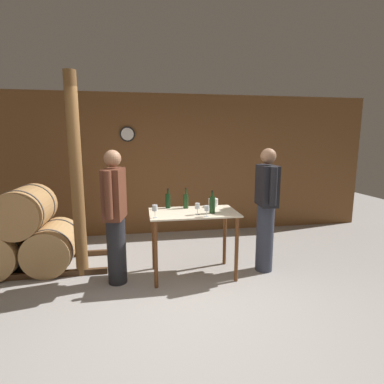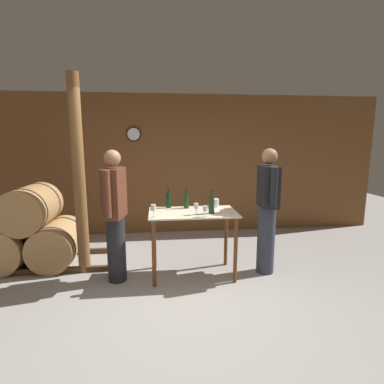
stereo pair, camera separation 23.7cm
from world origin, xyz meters
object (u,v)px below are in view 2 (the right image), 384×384
object	(u,v)px
person_visitor_with_scarf	(267,208)
person_host	(115,213)
wine_bottle_far_left	(169,200)
wine_glass_near_left	(153,208)
wine_bottle_center	(211,205)
ice_bucket	(214,203)
wine_glass_near_center	(196,206)
wine_bottle_left	(186,200)
wooden_post	(79,177)
wine_glass_near_right	(205,209)

from	to	relation	value
person_visitor_with_scarf	person_host	bearing A→B (deg)	-179.05
wine_bottle_far_left	wine_glass_near_left	xyz separation A→B (m)	(-0.21, -0.51, 0.01)
wine_bottle_center	ice_bucket	distance (m)	0.40
wine_glass_near_left	ice_bucket	bearing A→B (deg)	29.89
wine_bottle_center	wine_glass_near_center	distance (m)	0.21
wine_glass_near_left	wine_glass_near_center	world-z (taller)	wine_glass_near_left
wine_bottle_left	wine_glass_near_center	world-z (taller)	wine_bottle_left
wooden_post	wine_glass_near_center	size ratio (longest dim) A/B	17.77
wine_glass_near_left	ice_bucket	size ratio (longest dim) A/B	1.21
wine_bottle_far_left	person_host	size ratio (longest dim) A/B	0.16
wine_bottle_far_left	wine_bottle_center	xyz separation A→B (m)	(0.54, -0.39, 0.01)
wine_glass_near_left	wine_glass_near_center	distance (m)	0.55
wine_bottle_left	person_host	xyz separation A→B (m)	(-0.95, -0.28, -0.09)
wine_glass_near_right	person_visitor_with_scarf	world-z (taller)	person_visitor_with_scarf
wine_glass_near_left	wine_glass_near_center	bearing A→B (deg)	7.15
wine_bottle_left	wine_bottle_center	xyz separation A→B (m)	(0.30, -0.34, 0.01)
wooden_post	person_host	xyz separation A→B (m)	(0.50, -0.35, -0.44)
wooden_post	wine_glass_near_right	distance (m)	1.77
wine_bottle_left	person_host	bearing A→B (deg)	-163.47
wine_bottle_far_left	person_visitor_with_scarf	size ratio (longest dim) A/B	0.16
wine_glass_near_left	person_visitor_with_scarf	bearing A→B (deg)	7.91
wine_glass_near_center	person_visitor_with_scarf	world-z (taller)	person_visitor_with_scarf
wooden_post	wine_bottle_center	world-z (taller)	wooden_post
wooden_post	person_host	bearing A→B (deg)	-34.51
wine_bottle_far_left	wine_glass_near_center	distance (m)	0.55
wooden_post	person_visitor_with_scarf	xyz separation A→B (m)	(2.54, -0.31, -0.43)
person_host	person_visitor_with_scarf	xyz separation A→B (m)	(2.03, 0.03, 0.01)
wine_bottle_center	wine_glass_near_center	size ratio (longest dim) A/B	1.98
wooden_post	wine_bottle_far_left	distance (m)	1.25
person_host	wine_bottle_center	bearing A→B (deg)	-2.95
wooden_post	wine_bottle_far_left	bearing A→B (deg)	-0.80
wine_bottle_center	wine_glass_near_left	world-z (taller)	wine_bottle_center
wine_bottle_left	wine_glass_near_left	xyz separation A→B (m)	(-0.45, -0.46, 0.01)
wine_glass_near_right	person_visitor_with_scarf	size ratio (longest dim) A/B	0.08
wine_glass_near_left	wine_glass_near_right	world-z (taller)	wine_glass_near_left
wine_glass_near_left	wine_glass_near_center	size ratio (longest dim) A/B	1.07
wine_bottle_center	wine_glass_near_left	xyz separation A→B (m)	(-0.75, -0.12, 0.00)
wine_glass_near_left	wine_glass_near_right	size ratio (longest dim) A/B	1.16
wine_glass_near_left	person_host	bearing A→B (deg)	159.94
wine_glass_near_left	wine_glass_near_right	xyz separation A→B (m)	(0.64, -0.05, -0.02)
wine_bottle_far_left	person_host	xyz separation A→B (m)	(-0.70, -0.33, -0.09)
wine_glass_near_center	ice_bucket	xyz separation A→B (m)	(0.31, 0.42, -0.05)
ice_bucket	person_host	size ratio (longest dim) A/B	0.08
wine_bottle_center	person_visitor_with_scarf	size ratio (longest dim) A/B	0.17
wooden_post	person_visitor_with_scarf	bearing A→B (deg)	-7.01
wine_bottle_left	person_host	distance (m)	0.99
wine_glass_near_left	wooden_post	bearing A→B (deg)	152.17
wine_glass_near_center	wine_glass_near_right	xyz separation A→B (m)	(0.10, -0.12, -0.01)
ice_bucket	person_host	distance (m)	1.39
wine_bottle_left	wine_bottle_far_left	bearing A→B (deg)	169.02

